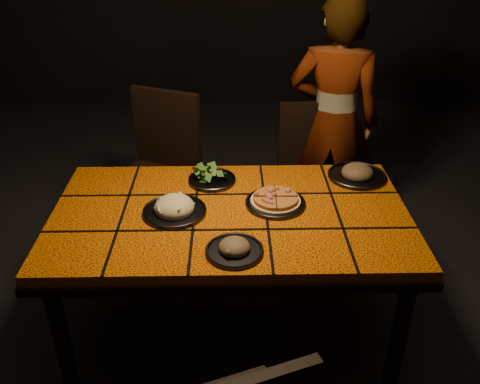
{
  "coord_description": "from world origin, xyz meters",
  "views": [
    {
      "loc": [
        0.0,
        -1.94,
        1.96
      ],
      "look_at": [
        0.04,
        0.05,
        0.82
      ],
      "focal_mm": 38.0,
      "sensor_mm": 36.0,
      "label": 1
    }
  ],
  "objects_px": {
    "diner": "(333,121)",
    "plate_pizza": "(275,201)",
    "chair_far_left": "(160,162)",
    "chair_far_right": "(312,166)",
    "dining_table": "(231,226)",
    "plate_pasta": "(174,208)"
  },
  "relations": [
    {
      "from": "diner",
      "to": "plate_pizza",
      "type": "height_order",
      "value": "diner"
    },
    {
      "from": "diner",
      "to": "chair_far_left",
      "type": "bearing_deg",
      "value": 21.32
    },
    {
      "from": "chair_far_left",
      "to": "chair_far_right",
      "type": "xyz_separation_m",
      "value": [
        0.94,
        0.03,
        -0.05
      ]
    },
    {
      "from": "chair_far_left",
      "to": "chair_far_right",
      "type": "height_order",
      "value": "chair_far_left"
    },
    {
      "from": "plate_pizza",
      "to": "dining_table",
      "type": "bearing_deg",
      "value": -166.01
    },
    {
      "from": "dining_table",
      "to": "chair_far_left",
      "type": "distance_m",
      "value": 0.98
    },
    {
      "from": "dining_table",
      "to": "diner",
      "type": "bearing_deg",
      "value": 57.25
    },
    {
      "from": "chair_far_left",
      "to": "chair_far_right",
      "type": "relative_size",
      "value": 1.1
    },
    {
      "from": "chair_far_right",
      "to": "plate_pizza",
      "type": "height_order",
      "value": "chair_far_right"
    },
    {
      "from": "chair_far_right",
      "to": "diner",
      "type": "height_order",
      "value": "diner"
    },
    {
      "from": "diner",
      "to": "plate_pizza",
      "type": "relative_size",
      "value": 5.6
    },
    {
      "from": "dining_table",
      "to": "diner",
      "type": "xyz_separation_m",
      "value": [
        0.64,
        1.0,
        0.1
      ]
    },
    {
      "from": "chair_far_right",
      "to": "plate_pasta",
      "type": "xyz_separation_m",
      "value": [
        -0.76,
        -0.91,
        0.26
      ]
    },
    {
      "from": "chair_far_left",
      "to": "dining_table",
      "type": "bearing_deg",
      "value": -40.11
    },
    {
      "from": "plate_pasta",
      "to": "plate_pizza",
      "type": "bearing_deg",
      "value": 7.7
    },
    {
      "from": "plate_pizza",
      "to": "plate_pasta",
      "type": "xyz_separation_m",
      "value": [
        -0.46,
        -0.06,
        0.01
      ]
    },
    {
      "from": "chair_far_left",
      "to": "plate_pasta",
      "type": "bearing_deg",
      "value": -54.76
    },
    {
      "from": "chair_far_right",
      "to": "plate_pasta",
      "type": "relative_size",
      "value": 3.14
    },
    {
      "from": "chair_far_right",
      "to": "dining_table",
      "type": "bearing_deg",
      "value": -121.9
    },
    {
      "from": "chair_far_right",
      "to": "plate_pizza",
      "type": "bearing_deg",
      "value": -112.05
    },
    {
      "from": "dining_table",
      "to": "plate_pasta",
      "type": "height_order",
      "value": "plate_pasta"
    },
    {
      "from": "chair_far_left",
      "to": "diner",
      "type": "distance_m",
      "value": 1.1
    }
  ]
}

